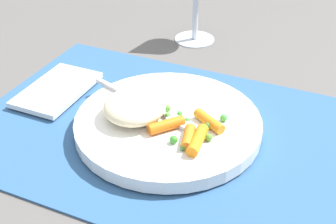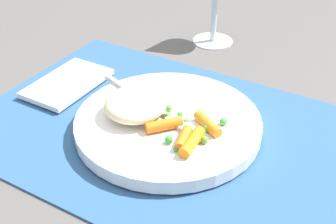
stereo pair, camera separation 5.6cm
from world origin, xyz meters
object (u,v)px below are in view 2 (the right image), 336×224
object	(u,v)px
carrot_portion	(186,132)
fork	(155,108)
plate	(168,124)
napkin	(68,83)
rice_mound	(136,104)

from	to	relation	value
carrot_portion	fork	size ratio (longest dim) A/B	0.49
plate	napkin	size ratio (longest dim) A/B	1.87
rice_mound	napkin	bearing A→B (deg)	167.28
rice_mound	carrot_portion	distance (m)	0.08
fork	rice_mound	bearing A→B (deg)	-127.99
rice_mound	carrot_portion	xyz separation A→B (m)	(0.08, -0.01, -0.01)
carrot_portion	napkin	distance (m)	0.23
plate	rice_mound	size ratio (longest dim) A/B	2.91
plate	napkin	distance (m)	0.19
rice_mound	napkin	world-z (taller)	rice_mound
napkin	plate	bearing A→B (deg)	-6.05
rice_mound	fork	size ratio (longest dim) A/B	0.46
plate	fork	distance (m)	0.03
fork	napkin	bearing A→B (deg)	175.85
rice_mound	fork	bearing A→B (deg)	52.01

